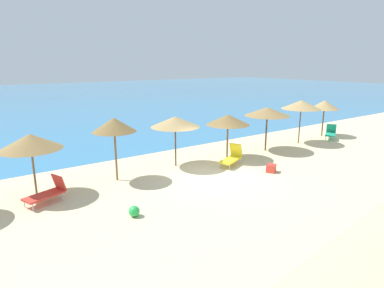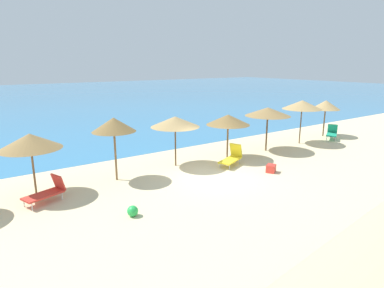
# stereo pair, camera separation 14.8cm
# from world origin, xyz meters

# --- Properties ---
(ground_plane) EXTENTS (160.00, 160.00, 0.00)m
(ground_plane) POSITION_xyz_m (0.00, 0.00, 0.00)
(ground_plane) COLOR beige
(sea_water) EXTENTS (160.00, 74.59, 0.01)m
(sea_water) POSITION_xyz_m (0.00, 42.61, 0.00)
(sea_water) COLOR teal
(sea_water) RESTS_ON ground_plane
(beach_umbrella_2) EXTENTS (2.38, 2.38, 2.56)m
(beach_umbrella_2) POSITION_xyz_m (-7.40, 2.34, 2.25)
(beach_umbrella_2) COLOR brown
(beach_umbrella_2) RESTS_ON ground_plane
(beach_umbrella_3) EXTENTS (1.94, 1.94, 2.88)m
(beach_umbrella_3) POSITION_xyz_m (-4.02, 2.20, 2.56)
(beach_umbrella_3) COLOR brown
(beach_umbrella_3) RESTS_ON ground_plane
(beach_umbrella_4) EXTENTS (2.49, 2.49, 2.59)m
(beach_umbrella_4) POSITION_xyz_m (-0.67, 2.47, 2.32)
(beach_umbrella_4) COLOR brown
(beach_umbrella_4) RESTS_ON ground_plane
(beach_umbrella_5) EXTENTS (2.38, 2.38, 2.49)m
(beach_umbrella_5) POSITION_xyz_m (2.37, 1.89, 2.20)
(beach_umbrella_5) COLOR brown
(beach_umbrella_5) RESTS_ON ground_plane
(beach_umbrella_6) EXTENTS (2.70, 2.70, 2.65)m
(beach_umbrella_6) POSITION_xyz_m (5.47, 1.88, 2.39)
(beach_umbrella_6) COLOR brown
(beach_umbrella_6) RESTS_ON ground_plane
(beach_umbrella_7) EXTENTS (2.53, 2.53, 2.86)m
(beach_umbrella_7) POSITION_xyz_m (8.67, 1.87, 2.57)
(beach_umbrella_7) COLOR brown
(beach_umbrella_7) RESTS_ON ground_plane
(beach_umbrella_8) EXTENTS (2.01, 2.01, 2.61)m
(beach_umbrella_8) POSITION_xyz_m (11.97, 2.31, 2.28)
(beach_umbrella_8) COLOR brown
(beach_umbrella_8) RESTS_ON ground_plane
(lounge_chair_0) EXTENTS (1.56, 1.27, 0.97)m
(lounge_chair_0) POSITION_xyz_m (11.60, 1.39, 0.44)
(lounge_chair_0) COLOR #199972
(lounge_chair_0) RESTS_ON ground_plane
(lounge_chair_1) EXTENTS (1.64, 1.13, 0.97)m
(lounge_chair_1) POSITION_xyz_m (-7.15, 1.40, 0.42)
(lounge_chair_1) COLOR red
(lounge_chair_1) RESTS_ON ground_plane
(lounge_chair_2) EXTENTS (1.71, 1.21, 1.07)m
(lounge_chair_2) POSITION_xyz_m (1.78, 0.85, 0.43)
(lounge_chair_2) COLOR yellow
(lounge_chair_2) RESTS_ON ground_plane
(beach_ball) EXTENTS (0.39, 0.39, 0.39)m
(beach_ball) POSITION_xyz_m (-5.00, -1.61, 0.19)
(beach_ball) COLOR green
(beach_ball) RESTS_ON ground_plane
(cooler_box) EXTENTS (0.61, 0.59, 0.38)m
(cooler_box) POSITION_xyz_m (2.58, -1.12, 0.19)
(cooler_box) COLOR red
(cooler_box) RESTS_ON ground_plane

